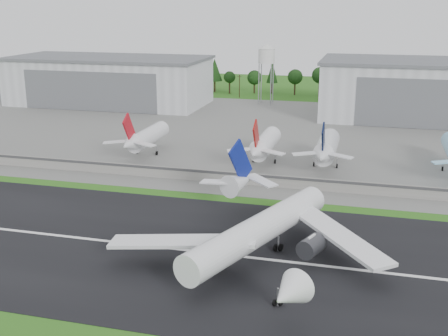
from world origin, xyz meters
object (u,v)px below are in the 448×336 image
(main_airliner, at_px, (260,237))
(parked_jet_red_a, at_px, (145,138))
(parked_jet_red_b, at_px, (263,145))
(parked_jet_navy, at_px, (326,148))

(main_airliner, distance_m, parked_jet_red_a, 84.67)
(parked_jet_red_a, bearing_deg, main_airliner, -52.27)
(main_airliner, height_order, parked_jet_red_b, main_airliner)
(main_airliner, distance_m, parked_jet_red_b, 68.11)
(parked_jet_navy, bearing_deg, main_airliner, -95.81)
(main_airliner, xyz_separation_m, parked_jet_navy, (6.82, 67.00, 1.53))
(parked_jet_navy, bearing_deg, parked_jet_red_a, -179.96)
(main_airliner, height_order, parked_jet_red_a, main_airliner)
(parked_jet_red_b, xyz_separation_m, parked_jet_navy, (19.09, 0.02, 0.18))
(parked_jet_red_b, height_order, parked_jet_navy, parked_jet_navy)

